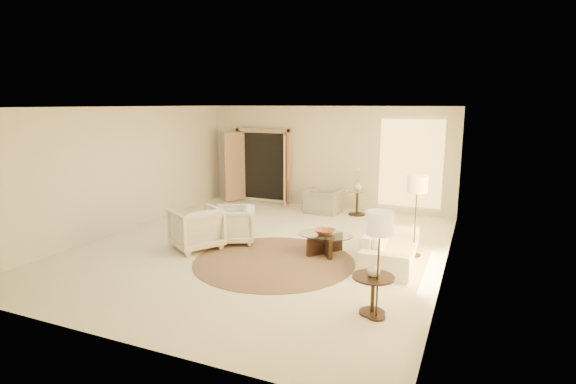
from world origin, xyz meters
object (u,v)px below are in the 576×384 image
at_px(end_table, 373,288).
at_px(side_vase, 358,186).
at_px(accent_chair, 323,198).
at_px(floor_lamp_far, 380,228).
at_px(end_vase, 374,270).
at_px(side_table, 357,200).
at_px(armchair_right, 196,226).
at_px(bowl, 325,232).
at_px(sofa, 391,244).
at_px(floor_lamp_near, 417,188).
at_px(armchair_left, 234,223).
at_px(coffee_table, 325,242).

relative_size(end_table, side_vase, 2.63).
bearing_deg(end_table, accent_chair, 115.81).
height_order(floor_lamp_far, end_vase, floor_lamp_far).
relative_size(accent_chair, side_table, 1.42).
bearing_deg(armchair_right, side_table, -177.69).
relative_size(accent_chair, floor_lamp_far, 0.63).
distance_m(bowl, end_vase, 2.57).
bearing_deg(sofa, floor_lamp_far, -177.06).
height_order(accent_chair, side_table, accent_chair).
relative_size(armchair_right, floor_lamp_near, 0.59).
relative_size(armchair_left, side_table, 1.26).
relative_size(sofa, side_table, 3.31).
distance_m(accent_chair, coffee_table, 3.35).
relative_size(armchair_right, floor_lamp_far, 0.62).
bearing_deg(floor_lamp_near, coffee_table, -160.13).
xyz_separation_m(sofa, side_vase, (-1.48, 3.16, 0.45)).
height_order(end_vase, side_vase, side_vase).
xyz_separation_m(sofa, end_table, (0.17, -2.27, 0.06)).
bearing_deg(armchair_left, armchair_right, -63.48).
relative_size(armchair_left, accent_chair, 0.88).
distance_m(accent_chair, end_vase, 5.87).
distance_m(armchair_left, side_table, 3.77).
relative_size(sofa, armchair_left, 2.63).
bearing_deg(side_table, coffee_table, -85.92).
bearing_deg(armchair_right, floor_lamp_far, 100.45).
height_order(armchair_left, floor_lamp_far, floor_lamp_far).
distance_m(accent_chair, side_table, 0.91).
height_order(floor_lamp_near, end_vase, floor_lamp_near).
relative_size(armchair_left, armchair_right, 0.91).
bearing_deg(accent_chair, armchair_right, 72.18).
height_order(accent_chair, side_vase, side_vase).
bearing_deg(floor_lamp_far, bowl, 123.76).
bearing_deg(bowl, end_vase, -56.42).
distance_m(armchair_right, end_table, 4.16).
height_order(end_table, end_vase, end_vase).
xyz_separation_m(armchair_right, side_vase, (2.24, 3.98, 0.31)).
height_order(end_table, bowl, end_table).
bearing_deg(floor_lamp_far, side_vase, 107.38).
height_order(end_table, side_vase, side_vase).
bearing_deg(end_vase, floor_lamp_far, -52.89).
bearing_deg(end_table, armchair_left, 148.42).
relative_size(coffee_table, bowl, 2.87).
distance_m(accent_chair, floor_lamp_far, 6.05).
xyz_separation_m(coffee_table, floor_lamp_far, (1.50, -2.24, 1.02)).
xyz_separation_m(end_table, floor_lamp_far, (0.08, -0.11, 0.89)).
xyz_separation_m(armchair_right, accent_chair, (1.34, 3.84, -0.05)).
bearing_deg(floor_lamp_near, side_vase, 123.99).
xyz_separation_m(end_table, end_vase, (0.00, -0.00, 0.26)).
bearing_deg(accent_chair, coffee_table, 111.34).
bearing_deg(armchair_right, sofa, 134.24).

